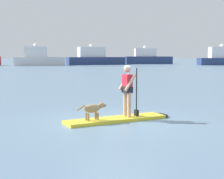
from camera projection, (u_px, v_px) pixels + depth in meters
The scene contains 8 objects.
ground_plane at pixel (116, 121), 10.77m from camera, with size 400.00×400.00×0.00m, color slate.
paddleboard at pixel (122, 119), 10.87m from camera, with size 3.64×1.97×0.10m.
person_paddler at pixel (128, 87), 10.86m from camera, with size 0.68×0.59×1.65m.
dog at pixel (93, 109), 10.36m from camera, with size 0.95×0.43×0.53m.
moored_boat_far_starboard at pixel (39, 58), 66.56m from camera, with size 9.87×3.72×4.34m.
moored_boat_port at pixel (94, 58), 72.33m from camera, with size 12.72×6.11×4.37m.
moored_boat_outer at pixel (148, 58), 78.43m from camera, with size 10.73×3.89×4.18m.
moored_boat_starboard at pixel (224, 58), 70.02m from camera, with size 11.21×4.66×4.33m.
Camera 1 is at (-1.44, -10.51, 2.09)m, focal length 54.53 mm.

